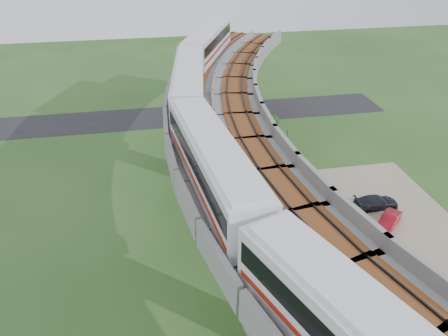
{
  "coord_description": "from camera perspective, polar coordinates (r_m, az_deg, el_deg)",
  "views": [
    {
      "loc": [
        -5.52,
        -30.43,
        25.71
      ],
      "look_at": [
        0.25,
        0.64,
        7.5
      ],
      "focal_mm": 35.0,
      "sensor_mm": 36.0,
      "label": 1
    }
  ],
  "objects": [
    {
      "name": "car_dark",
      "position": [
        46.83,
        19.25,
        -4.24
      ],
      "size": [
        4.55,
        1.9,
        1.31
      ],
      "primitive_type": "imported",
      "rotation": [
        0.0,
        0.0,
        1.56
      ],
      "color": "black",
      "rests_on": "dirt_lot"
    },
    {
      "name": "tree_1",
      "position": [
        51.08,
        6.82,
        2.46
      ],
      "size": [
        3.15,
        3.15,
        3.65
      ],
      "color": "#382314",
      "rests_on": "ground"
    },
    {
      "name": "car_red",
      "position": [
        44.53,
        20.7,
        -6.5
      ],
      "size": [
        3.79,
        3.63,
        1.28
      ],
      "primitive_type": "imported",
      "rotation": [
        0.0,
        0.0,
        -0.83
      ],
      "color": "maroon",
      "rests_on": "dirt_lot"
    },
    {
      "name": "ground",
      "position": [
        40.21,
        -0.18,
        -9.79
      ],
      "size": [
        160.0,
        160.0,
        0.0
      ],
      "primitive_type": "plane",
      "color": "#2A5321",
      "rests_on": "ground"
    },
    {
      "name": "dirt_lot",
      "position": [
        43.0,
        19.24,
        -8.73
      ],
      "size": [
        18.0,
        26.0,
        0.04
      ],
      "primitive_type": "cube",
      "color": "gray",
      "rests_on": "ground"
    },
    {
      "name": "fence",
      "position": [
        42.21,
        13.06,
        -7.21
      ],
      "size": [
        3.87,
        38.73,
        1.5
      ],
      "color": "#2D382D",
      "rests_on": "ground"
    },
    {
      "name": "viaduct",
      "position": [
        35.93,
        5.84,
        2.16
      ],
      "size": [
        19.58,
        73.98,
        11.4
      ],
      "color": "#99968E",
      "rests_on": "ground"
    },
    {
      "name": "tree_3",
      "position": [
        36.85,
        10.74,
        -10.51
      ],
      "size": [
        2.39,
        2.39,
        3.13
      ],
      "color": "#382314",
      "rests_on": "ground"
    },
    {
      "name": "metro_train",
      "position": [
        33.84,
        0.34,
        6.62
      ],
      "size": [
        10.66,
        61.34,
        3.64
      ],
      "color": "silver",
      "rests_on": "ground"
    },
    {
      "name": "tree_0",
      "position": [
        59.41,
        6.37,
        6.19
      ],
      "size": [
        1.83,
        1.83,
        2.75
      ],
      "color": "#382314",
      "rests_on": "ground"
    },
    {
      "name": "car_white",
      "position": [
        39.03,
        18.34,
        -11.88
      ],
      "size": [
        3.4,
        3.65,
        1.22
      ],
      "primitive_type": "imported",
      "rotation": [
        0.0,
        0.0,
        0.7
      ],
      "color": "silver",
      "rests_on": "dirt_lot"
    },
    {
      "name": "asphalt_road",
      "position": [
        65.89,
        -4.91,
        6.89
      ],
      "size": [
        60.0,
        8.0,
        0.03
      ],
      "primitive_type": "cube",
      "color": "#232326",
      "rests_on": "ground"
    },
    {
      "name": "tree_2",
      "position": [
        42.11,
        7.69,
        -4.95
      ],
      "size": [
        2.1,
        2.1,
        2.7
      ],
      "color": "#382314",
      "rests_on": "ground"
    }
  ]
}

